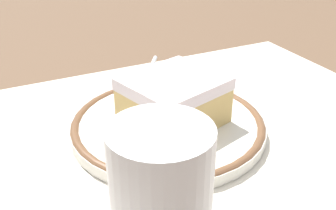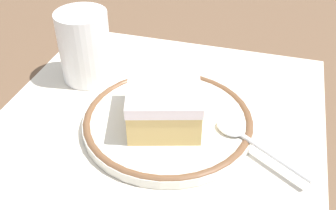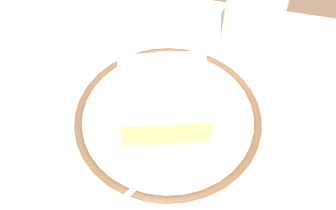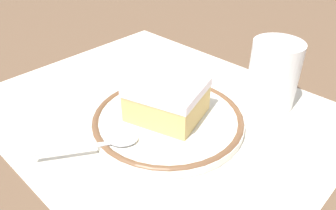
{
  "view_description": "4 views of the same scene",
  "coord_description": "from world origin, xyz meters",
  "px_view_note": "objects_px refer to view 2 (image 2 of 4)",
  "views": [
    {
      "loc": [
        -0.2,
        -0.32,
        0.23
      ],
      "look_at": [
        -0.04,
        0.02,
        0.03
      ],
      "focal_mm": 42.97,
      "sensor_mm": 36.0,
      "label": 1
    },
    {
      "loc": [
        0.34,
        0.12,
        0.33
      ],
      "look_at": [
        -0.04,
        0.02,
        0.03
      ],
      "focal_mm": 43.33,
      "sensor_mm": 36.0,
      "label": 2
    },
    {
      "loc": [
        -0.09,
        0.27,
        0.39
      ],
      "look_at": [
        -0.04,
        0.02,
        0.03
      ],
      "focal_mm": 43.9,
      "sensor_mm": 36.0,
      "label": 3
    },
    {
      "loc": [
        -0.29,
        0.28,
        0.28
      ],
      "look_at": [
        -0.04,
        0.02,
        0.03
      ],
      "focal_mm": 35.2,
      "sensor_mm": 36.0,
      "label": 4
    }
  ],
  "objects_px": {
    "cake_slice": "(164,103)",
    "cup": "(85,51)",
    "spoon": "(243,137)",
    "plate": "(168,121)"
  },
  "relations": [
    {
      "from": "cake_slice",
      "to": "cup",
      "type": "height_order",
      "value": "cup"
    },
    {
      "from": "cake_slice",
      "to": "cup",
      "type": "relative_size",
      "value": 1.15
    },
    {
      "from": "cake_slice",
      "to": "spoon",
      "type": "distance_m",
      "value": 0.1
    },
    {
      "from": "plate",
      "to": "cake_slice",
      "type": "distance_m",
      "value": 0.03
    },
    {
      "from": "plate",
      "to": "cake_slice",
      "type": "relative_size",
      "value": 1.83
    },
    {
      "from": "cake_slice",
      "to": "spoon",
      "type": "height_order",
      "value": "cake_slice"
    },
    {
      "from": "plate",
      "to": "cup",
      "type": "height_order",
      "value": "cup"
    },
    {
      "from": "plate",
      "to": "spoon",
      "type": "distance_m",
      "value": 0.09
    },
    {
      "from": "spoon",
      "to": "cup",
      "type": "distance_m",
      "value": 0.25
    },
    {
      "from": "plate",
      "to": "spoon",
      "type": "bearing_deg",
      "value": 81.73
    }
  ]
}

